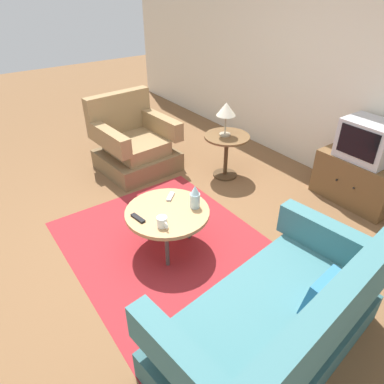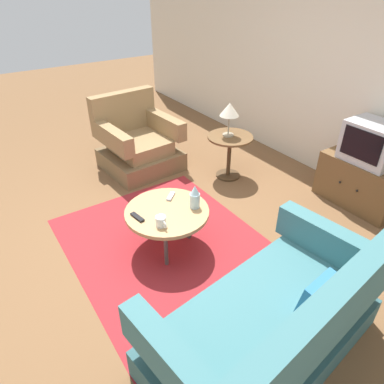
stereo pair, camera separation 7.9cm
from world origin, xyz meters
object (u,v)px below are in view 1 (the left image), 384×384
(coffee_table, at_px, (167,214))
(tv_remote_dark, at_px, (138,218))
(table_lamp, at_px, (226,110))
(mug, at_px, (162,222))
(couch, at_px, (276,323))
(vase, at_px, (195,197))
(side_table, at_px, (226,147))
(tv_stand, at_px, (356,180))
(television, at_px, (368,141))
(tv_remote_silver, at_px, (170,197))
(armchair, at_px, (134,145))

(coffee_table, height_order, tv_remote_dark, tv_remote_dark)
(table_lamp, bearing_deg, mug, -57.43)
(mug, xyz_separation_m, tv_remote_dark, (-0.21, -0.12, -0.04))
(couch, bearing_deg, vase, 71.97)
(side_table, relative_size, tv_stand, 0.64)
(television, xyz_separation_m, tv_remote_silver, (-0.71, -2.02, -0.31))
(couch, bearing_deg, tv_stand, 12.85)
(side_table, distance_m, mug, 1.75)
(tv_stand, relative_size, mug, 6.33)
(couch, xyz_separation_m, tv_stand, (-0.79, 2.15, -0.03))
(tv_remote_silver, bearing_deg, coffee_table, 8.32)
(mug, height_order, tv_remote_dark, mug)
(armchair, xyz_separation_m, tv_remote_silver, (1.48, -0.37, 0.12))
(side_table, height_order, tv_remote_silver, side_table)
(couch, bearing_deg, mug, 90.42)
(side_table, height_order, television, television)
(tv_remote_silver, bearing_deg, tv_stand, 119.43)
(table_lamp, distance_m, tv_remote_dark, 1.81)
(coffee_table, relative_size, vase, 3.38)
(tv_stand, relative_size, tv_remote_dark, 5.32)
(tv_stand, distance_m, tv_remote_dark, 2.50)
(coffee_table, bearing_deg, side_table, 119.23)
(armchair, height_order, tv_stand, armchair)
(side_table, relative_size, television, 1.05)
(armchair, height_order, couch, armchair)
(armchair, distance_m, mug, 1.94)
(side_table, distance_m, vase, 1.39)
(armchair, height_order, vase, armchair)
(tv_stand, height_order, mug, tv_stand)
(table_lamp, bearing_deg, tv_remote_dark, -65.34)
(tv_stand, distance_m, mug, 2.35)
(tv_stand, bearing_deg, coffee_table, -104.14)
(armchair, xyz_separation_m, table_lamp, (0.87, 0.81, 0.55))
(television, xyz_separation_m, vase, (-0.45, -1.92, -0.21))
(couch, height_order, tv_remote_silver, couch)
(table_lamp, xyz_separation_m, vase, (0.87, -1.08, -0.33))
(armchair, bearing_deg, tv_remote_silver, 71.63)
(tv_remote_dark, bearing_deg, tv_remote_silver, -82.26)
(armchair, distance_m, tv_remote_silver, 1.53)
(coffee_table, height_order, table_lamp, table_lamp)
(couch, relative_size, tv_remote_dark, 10.38)
(vase, height_order, tv_remote_dark, vase)
(table_lamp, height_order, tv_remote_silver, table_lamp)
(armchair, relative_size, vase, 4.23)
(television, bearing_deg, couch, -69.98)
(tv_stand, xyz_separation_m, vase, (-0.45, -1.92, 0.27))
(couch, distance_m, tv_stand, 2.29)
(armchair, bearing_deg, coffee_table, 68.44)
(table_lamp, bearing_deg, tv_stand, 32.32)
(armchair, xyz_separation_m, television, (2.19, 1.64, 0.43))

